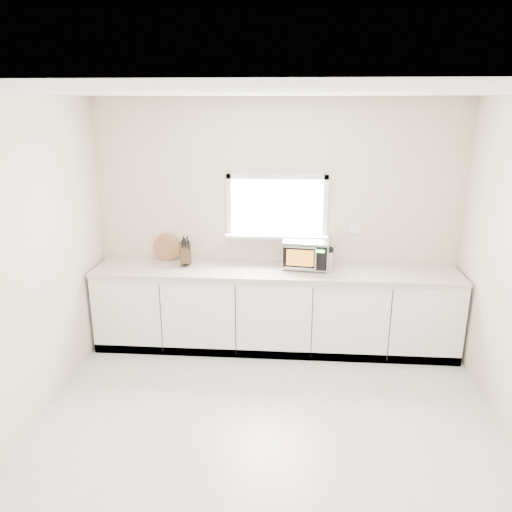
# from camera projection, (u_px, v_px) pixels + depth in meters

# --- Properties ---
(ground) EXTENTS (4.00, 4.00, 0.00)m
(ground) POSITION_uv_depth(u_px,v_px,m) (265.00, 445.00, 4.01)
(ground) COLOR beige
(ground) RESTS_ON ground
(back_wall) EXTENTS (4.00, 0.17, 2.70)m
(back_wall) POSITION_uv_depth(u_px,v_px,m) (277.00, 223.00, 5.51)
(back_wall) COLOR beige
(back_wall) RESTS_ON ground
(cabinets) EXTENTS (3.92, 0.60, 0.88)m
(cabinets) POSITION_uv_depth(u_px,v_px,m) (275.00, 310.00, 5.50)
(cabinets) COLOR white
(cabinets) RESTS_ON ground
(countertop) EXTENTS (3.92, 0.64, 0.04)m
(countertop) POSITION_uv_depth(u_px,v_px,m) (275.00, 271.00, 5.36)
(countertop) COLOR beige
(countertop) RESTS_ON cabinets
(microwave) EXTENTS (0.52, 0.45, 0.31)m
(microwave) POSITION_uv_depth(u_px,v_px,m) (307.00, 253.00, 5.38)
(microwave) COLOR black
(microwave) RESTS_ON countertop
(knife_block) EXTENTS (0.18, 0.26, 0.34)m
(knife_block) POSITION_uv_depth(u_px,v_px,m) (185.00, 252.00, 5.46)
(knife_block) COLOR #422C17
(knife_block) RESTS_ON countertop
(cutting_board) EXTENTS (0.30, 0.07, 0.30)m
(cutting_board) POSITION_uv_depth(u_px,v_px,m) (167.00, 247.00, 5.63)
(cutting_board) COLOR #A1653E
(cutting_board) RESTS_ON countertop
(coffee_grinder) EXTENTS (0.16, 0.16, 0.23)m
(coffee_grinder) POSITION_uv_depth(u_px,v_px,m) (327.00, 258.00, 5.37)
(coffee_grinder) COLOR #B6B9BE
(coffee_grinder) RESTS_ON countertop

